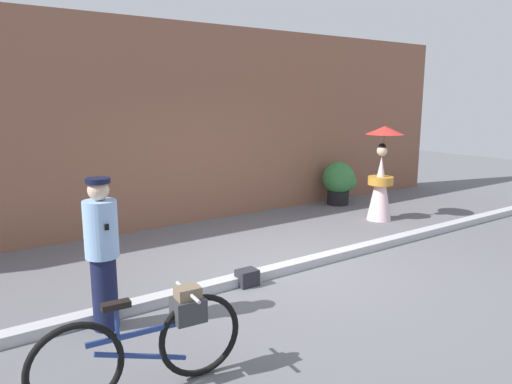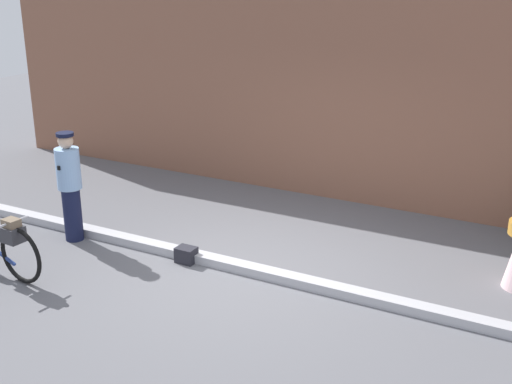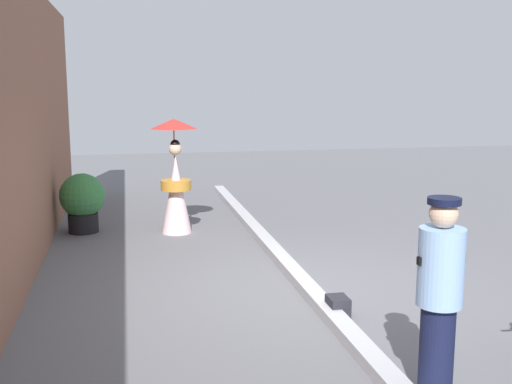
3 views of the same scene
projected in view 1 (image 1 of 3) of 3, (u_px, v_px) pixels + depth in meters
The scene contains 8 objects.
ground_plane at pixel (295, 269), 6.77m from camera, with size 30.00×30.00×0.00m, color slate.
building_wall at pixel (183, 125), 9.13m from camera, with size 14.00×0.40×3.75m, color brown.
sidewalk_curb at pixel (295, 265), 6.76m from camera, with size 14.00×0.20×0.12m, color #B2B2B7.
bicycle_near_officer at pixel (151, 340), 3.89m from camera, with size 1.76×0.48×0.84m.
person_officer at pixel (102, 251), 4.88m from camera, with size 0.34×0.38×1.60m.
person_with_parasol at pixel (381, 175), 9.41m from camera, with size 0.73×0.73×1.85m.
potted_plant_by_door at pixel (340, 181), 10.86m from camera, with size 0.74×0.72×0.97m.
backpack_on_pavement at pixel (247, 277), 6.17m from camera, with size 0.26×0.20×0.21m.
Camera 1 is at (-4.14, -4.96, 2.37)m, focal length 33.67 mm.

